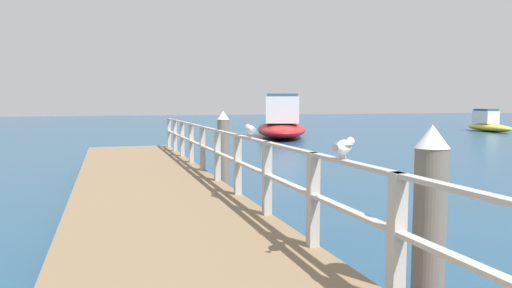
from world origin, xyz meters
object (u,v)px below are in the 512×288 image
boat_1 (488,124)px  dock_piling_near (429,231)px  boat_0 (281,123)px  seagull_background (250,129)px  dock_piling_far (223,150)px  seagull_foreground (344,146)px

boat_1 → dock_piling_near: bearing=-122.3°
boat_0 → boat_1: bearing=-157.2°
seagull_background → boat_0: size_ratio=0.05×
dock_piling_far → boat_0: boat_0 is taller
boat_1 → seagull_foreground: bearing=-123.8°
dock_piling_far → seagull_foreground: bearing=-93.3°
seagull_background → boat_1: (24.28, 19.28, -1.07)m
dock_piling_far → seagull_foreground: 6.53m
boat_1 → dock_piling_far: bearing=-132.8°
dock_piling_near → seagull_background: size_ratio=3.90×
dock_piling_near → boat_0: bearing=71.8°
boat_0 → boat_1: boat_0 is taller
seagull_foreground → boat_0: (7.72, 21.52, -0.75)m
dock_piling_far → boat_0: 16.73m
seagull_foreground → boat_1: seagull_foreground is taller
seagull_foreground → seagull_background: (-0.01, 3.11, 0.00)m
dock_piling_near → boat_1: (23.91, 23.24, -0.39)m
boat_0 → dock_piling_far: bearing=83.7°
boat_0 → boat_1: 16.59m
seagull_foreground → dock_piling_far: bearing=138.1°
seagull_foreground → boat_0: boat_0 is taller
dock_piling_far → seagull_foreground: dock_piling_far is taller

